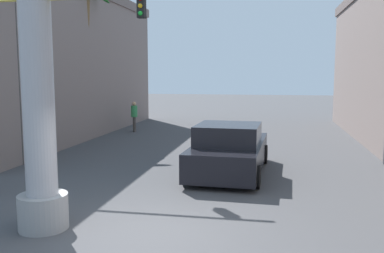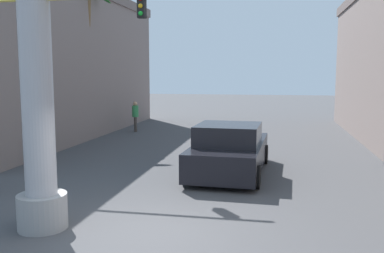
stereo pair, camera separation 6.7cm
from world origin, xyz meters
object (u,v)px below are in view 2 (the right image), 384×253
(street_lamp, at_px, (381,38))
(car_lead, at_px, (230,151))
(pedestrian_far_left, at_px, (135,114))
(traffic_light_mast, at_px, (61,44))
(palm_tree_mid_left, at_px, (85,48))
(neon_sign_pole, at_px, (33,2))

(street_lamp, relative_size, car_lead, 1.46)
(street_lamp, distance_m, pedestrian_far_left, 12.67)
(car_lead, distance_m, pedestrian_far_left, 10.32)
(street_lamp, relative_size, traffic_light_mast, 1.23)
(palm_tree_mid_left, height_order, pedestrian_far_left, palm_tree_mid_left)
(car_lead, relative_size, pedestrian_far_left, 3.00)
(pedestrian_far_left, bearing_deg, car_lead, -55.32)
(street_lamp, distance_m, traffic_light_mast, 10.43)
(traffic_light_mast, xyz_separation_m, palm_tree_mid_left, (-1.85, 5.69, 0.23))
(street_lamp, relative_size, pedestrian_far_left, 4.36)
(street_lamp, xyz_separation_m, palm_tree_mid_left, (-12.00, 3.34, 0.02))
(palm_tree_mid_left, xyz_separation_m, pedestrian_far_left, (1.42, 2.82, -3.31))
(palm_tree_mid_left, bearing_deg, pedestrian_far_left, 63.17)
(neon_sign_pole, xyz_separation_m, car_lead, (3.15, 5.41, -3.70))
(traffic_light_mast, distance_m, pedestrian_far_left, 9.06)
(street_lamp, distance_m, palm_tree_mid_left, 12.46)
(neon_sign_pole, distance_m, car_lead, 7.27)
(car_lead, bearing_deg, traffic_light_mast, -179.69)
(traffic_light_mast, xyz_separation_m, car_lead, (5.44, 0.03, -3.31))
(neon_sign_pole, xyz_separation_m, traffic_light_mast, (-2.30, 5.38, -0.39))
(traffic_light_mast, distance_m, palm_tree_mid_left, 5.99)
(palm_tree_mid_left, bearing_deg, car_lead, -37.85)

